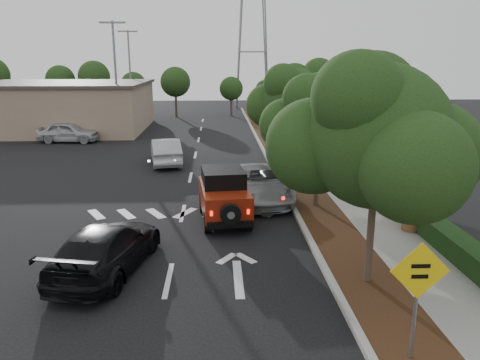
{
  "coord_description": "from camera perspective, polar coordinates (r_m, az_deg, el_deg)",
  "views": [
    {
      "loc": [
        1.44,
        -12.29,
        6.12
      ],
      "look_at": [
        2.2,
        3.0,
        2.15
      ],
      "focal_mm": 35.0,
      "sensor_mm": 36.0,
      "label": 1
    }
  ],
  "objects": [
    {
      "name": "black_suv_oncoming",
      "position": [
        14.47,
        -15.98,
        -7.98
      ],
      "size": [
        2.98,
        5.27,
        1.44
      ],
      "primitive_type": "imported",
      "rotation": [
        0.0,
        0.0,
        2.94
      ],
      "color": "black",
      "rests_on": "ground"
    },
    {
      "name": "hedge",
      "position": [
        26.05,
        13.87,
        1.41
      ],
      "size": [
        0.8,
        70.0,
        0.8
      ],
      "primitive_type": "cube",
      "color": "black",
      "rests_on": "ground"
    },
    {
      "name": "street_tree_far",
      "position": [
        26.35,
        6.31,
        1.01
      ],
      "size": [
        3.4,
        3.4,
        5.62
      ],
      "primitive_type": null,
      "color": "black",
      "rests_on": "ground"
    },
    {
      "name": "commercial_building",
      "position": [
        45.93,
        -25.42,
        8.0
      ],
      "size": [
        22.0,
        12.0,
        4.0
      ],
      "primitive_type": "cube",
      "color": "gray",
      "rests_on": "ground"
    },
    {
      "name": "ground",
      "position": [
        13.81,
        -8.73,
        -11.98
      ],
      "size": [
        120.0,
        120.0,
        0.0
      ],
      "primitive_type": "plane",
      "color": "black",
      "rests_on": "ground"
    },
    {
      "name": "transmission_tower",
      "position": [
        60.77,
        1.48,
        8.74
      ],
      "size": [
        7.0,
        4.0,
        28.0
      ],
      "primitive_type": null,
      "color": "slate",
      "rests_on": "ground"
    },
    {
      "name": "light_pole_a",
      "position": [
        39.58,
        -14.45,
        5.17
      ],
      "size": [
        2.0,
        0.22,
        9.0
      ],
      "primitive_type": null,
      "color": "slate",
      "rests_on": "ground"
    },
    {
      "name": "planting_strip",
      "position": [
        25.38,
        6.67,
        0.61
      ],
      "size": [
        1.8,
        70.0,
        0.12
      ],
      "primitive_type": "cube",
      "color": "black",
      "rests_on": "ground"
    },
    {
      "name": "red_jeep",
      "position": [
        18.25,
        -2.02,
        -1.74
      ],
      "size": [
        2.06,
        4.01,
        1.99
      ],
      "rotation": [
        0.0,
        0.0,
        0.1
      ],
      "color": "black",
      "rests_on": "ground"
    },
    {
      "name": "speed_hump_sign",
      "position": [
        10.15,
        20.9,
        -11.91
      ],
      "size": [
        1.2,
        0.1,
        2.55
      ],
      "rotation": [
        0.0,
        0.0,
        -0.02
      ],
      "color": "slate",
      "rests_on": "ground"
    },
    {
      "name": "curb",
      "position": [
        25.23,
        4.43,
        0.62
      ],
      "size": [
        0.2,
        70.0,
        0.15
      ],
      "primitive_type": "cube",
      "color": "#9E9B93",
      "rests_on": "ground"
    },
    {
      "name": "street_tree_near",
      "position": [
        13.92,
        15.2,
        -12.11
      ],
      "size": [
        3.8,
        3.8,
        5.92
      ],
      "primitive_type": null,
      "color": "black",
      "rests_on": "ground"
    },
    {
      "name": "silver_suv_ahead",
      "position": [
        20.78,
        2.11,
        -0.45
      ],
      "size": [
        3.11,
        5.69,
        1.51
      ],
      "primitive_type": "imported",
      "rotation": [
        0.0,
        0.0,
        0.11
      ],
      "color": "#97999E",
      "rests_on": "ground"
    },
    {
      "name": "silver_sedan_oncoming",
      "position": [
        28.41,
        -9.05,
        3.49
      ],
      "size": [
        2.4,
        4.89,
        1.54
      ],
      "primitive_type": "imported",
      "rotation": [
        0.0,
        0.0,
        3.31
      ],
      "color": "#B3B6BB",
      "rests_on": "ground"
    },
    {
      "name": "street_tree_mid",
      "position": [
        20.2,
        9.19,
        -3.31
      ],
      "size": [
        3.2,
        3.2,
        5.32
      ],
      "primitive_type": null,
      "color": "black",
      "rests_on": "ground"
    },
    {
      "name": "terracotta_planter",
      "position": [
        17.85,
        20.27,
        -3.28
      ],
      "size": [
        0.8,
        0.8,
        1.39
      ],
      "rotation": [
        0.0,
        0.0,
        0.01
      ],
      "color": "brown",
      "rests_on": "ground"
    },
    {
      "name": "sidewalk",
      "position": [
        25.76,
        10.84,
        0.65
      ],
      "size": [
        2.0,
        70.0,
        0.12
      ],
      "primitive_type": "cube",
      "color": "gray",
      "rests_on": "ground"
    },
    {
      "name": "parked_suv",
      "position": [
        37.79,
        -20.22,
        5.49
      ],
      "size": [
        4.63,
        2.16,
        1.53
      ],
      "primitive_type": "imported",
      "rotation": [
        0.0,
        0.0,
        1.49
      ],
      "color": "#B5B7BD",
      "rests_on": "ground"
    },
    {
      "name": "light_pole_b",
      "position": [
        51.45,
        -12.94,
        7.33
      ],
      "size": [
        2.0,
        0.22,
        9.0
      ],
      "primitive_type": null,
      "color": "slate",
      "rests_on": "ground"
    }
  ]
}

